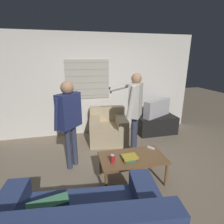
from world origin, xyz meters
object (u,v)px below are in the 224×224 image
at_px(coffee_table, 132,159).
at_px(soda_can, 113,159).
at_px(armchair_beige, 108,128).
at_px(person_left_standing, 69,115).
at_px(tv, 157,108).
at_px(person_right_standing, 135,106).
at_px(book_stack, 130,158).
at_px(spare_remote, 151,148).

distance_m(coffee_table, soda_can, 0.37).
bearing_deg(armchair_beige, coffee_table, 99.89).
bearing_deg(person_left_standing, tv, -20.70).
bearing_deg(coffee_table, person_right_standing, 68.85).
relative_size(book_stack, spare_remote, 1.82).
bearing_deg(soda_can, armchair_beige, 80.46).
bearing_deg(book_stack, coffee_table, 45.36).
relative_size(tv, person_right_standing, 0.51).
xyz_separation_m(person_left_standing, person_right_standing, (1.24, 0.10, 0.05)).
bearing_deg(spare_remote, soda_can, 165.44).
distance_m(person_left_standing, book_stack, 1.26).
relative_size(person_left_standing, person_right_standing, 0.94).
xyz_separation_m(coffee_table, person_right_standing, (0.29, 0.75, 0.66)).
height_order(coffee_table, soda_can, soda_can).
bearing_deg(person_right_standing, tv, -12.54).
bearing_deg(spare_remote, book_stack, 174.29).
distance_m(armchair_beige, book_stack, 1.66).
height_order(tv, person_right_standing, person_right_standing).
xyz_separation_m(book_stack, soda_can, (-0.27, -0.01, 0.02)).
bearing_deg(person_right_standing, coffee_table, -168.11).
bearing_deg(person_left_standing, armchair_beige, -0.20).
bearing_deg(coffee_table, soda_can, -166.74).
bearing_deg(person_right_standing, person_left_standing, 127.46).
relative_size(armchair_beige, person_left_standing, 0.61).
height_order(coffee_table, person_right_standing, person_right_standing).
xyz_separation_m(tv, person_right_standing, (-1.00, -0.98, 0.37)).
xyz_separation_m(person_left_standing, book_stack, (0.88, -0.73, -0.53)).
height_order(armchair_beige, soda_can, armchair_beige).
bearing_deg(person_left_standing, coffee_table, -80.74).
bearing_deg(person_right_standing, book_stack, -170.80).
bearing_deg(tv, coffee_table, 25.69).
xyz_separation_m(person_right_standing, soda_can, (-0.63, -0.83, -0.56)).
bearing_deg(coffee_table, spare_remote, 23.98).
height_order(armchair_beige, coffee_table, armchair_beige).
bearing_deg(person_left_standing, book_stack, -85.98).
bearing_deg(tv, book_stack, 25.32).
relative_size(armchair_beige, coffee_table, 0.94).
relative_size(coffee_table, person_right_standing, 0.61).
relative_size(person_right_standing, book_stack, 7.13).
xyz_separation_m(armchair_beige, soda_can, (-0.28, -1.66, 0.19)).
height_order(armchair_beige, book_stack, armchair_beige).
distance_m(book_stack, soda_can, 0.27).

